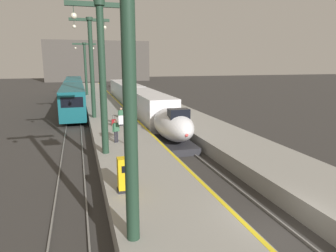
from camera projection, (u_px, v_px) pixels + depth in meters
ground_plane at (281, 239)px, 12.19m from camera, size 260.00×260.00×0.00m
platform_left at (111, 120)px, 34.19m from camera, size 4.80×110.00×1.05m
platform_right at (180, 116)px, 36.42m from camera, size 4.80×110.00×1.05m
platform_left_safety_stripe at (131, 114)px, 34.71m from camera, size 0.20×107.80×0.01m
rail_main_left at (136, 118)px, 37.77m from camera, size 0.08×110.00×0.12m
rail_main_right at (148, 118)px, 38.19m from camera, size 0.08×110.00×0.12m
rail_secondary_left at (67, 122)px, 35.53m from camera, size 0.08×110.00×0.12m
rail_secondary_right at (80, 121)px, 35.95m from camera, size 0.08×110.00×0.12m
highspeed_train_main at (138, 101)px, 39.67m from camera, size 2.92×38.26×3.60m
regional_train_adjacent at (74, 92)px, 49.09m from camera, size 2.85×36.60×3.80m
station_column_near at (130, 58)px, 9.19m from camera, size 4.00×0.68×9.91m
station_column_mid at (102, 65)px, 18.93m from camera, size 4.00×0.68×9.47m
station_column_far at (91, 59)px, 31.61m from camera, size 4.00×0.68×10.26m
station_column_distant at (85, 64)px, 53.83m from camera, size 4.00×0.68×9.10m
passenger_near_edge at (121, 115)px, 28.45m from camera, size 0.57×0.24×1.69m
passenger_mid_platform at (116, 129)px, 22.53m from camera, size 0.54×0.33×1.69m
passenger_far_waiting at (126, 110)px, 31.47m from camera, size 0.57×0.23×1.69m
rolling_suitcase at (114, 122)px, 28.58m from camera, size 0.40×0.22×0.98m
ticket_machine_yellow at (125, 176)px, 14.09m from camera, size 0.76×0.62×1.60m
departure_info_board at (125, 124)px, 21.98m from camera, size 0.90×0.10×2.12m
terminus_back_wall at (98, 61)px, 106.45m from camera, size 36.00×2.00×14.00m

